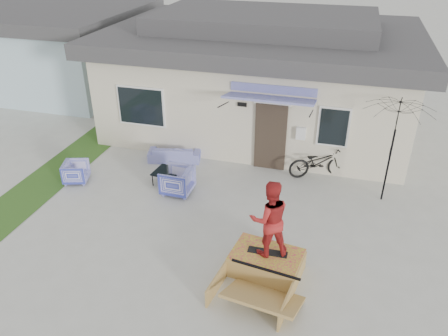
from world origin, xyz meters
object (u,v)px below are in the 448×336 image
(loveseat, at_px, (174,151))
(skate_ramp, at_px, (266,263))
(armchair_left, at_px, (76,171))
(coffee_table, at_px, (167,176))
(armchair_right, at_px, (177,179))
(patio_umbrella, at_px, (393,142))
(skateboard, at_px, (268,252))
(bicycle, at_px, (319,159))
(skater, at_px, (270,217))

(loveseat, relative_size, skate_ramp, 0.84)
(armchair_left, xyz_separation_m, coffee_table, (2.58, 0.69, -0.17))
(armchair_right, bearing_deg, patio_umbrella, 102.93)
(armchair_left, distance_m, patio_umbrella, 8.87)
(coffee_table, height_order, patio_umbrella, patio_umbrella)
(coffee_table, xyz_separation_m, skate_ramp, (3.54, -3.00, 0.07))
(armchair_right, distance_m, skateboard, 3.94)
(loveseat, relative_size, bicycle, 0.91)
(skater, bearing_deg, armchair_left, -43.82)
(coffee_table, distance_m, patio_umbrella, 6.30)
(skateboard, bearing_deg, skater, -4.94)
(patio_umbrella, relative_size, skate_ramp, 1.12)
(loveseat, xyz_separation_m, skateboard, (3.84, -4.30, 0.20))
(armchair_left, height_order, patio_umbrella, patio_umbrella)
(bicycle, xyz_separation_m, skateboard, (-0.67, -4.51, -0.06))
(loveseat, distance_m, skater, 5.87)
(armchair_left, bearing_deg, patio_umbrella, -98.12)
(armchair_left, relative_size, skater, 0.40)
(patio_umbrella, xyz_separation_m, skateboard, (-2.51, -3.70, -1.23))
(loveseat, bearing_deg, skater, 118.46)
(coffee_table, distance_m, skateboard, 4.63)
(armchair_right, xyz_separation_m, patio_umbrella, (5.56, 1.20, 1.33))
(skate_ramp, height_order, skater, skater)
(bicycle, relative_size, skateboard, 2.13)
(bicycle, xyz_separation_m, patio_umbrella, (1.84, -0.82, 1.17))
(armchair_left, distance_m, coffee_table, 2.68)
(armchair_left, relative_size, patio_umbrella, 0.31)
(loveseat, bearing_deg, skateboard, 118.46)
(armchair_left, bearing_deg, armchair_right, -103.19)
(skate_ramp, xyz_separation_m, skater, (0.01, 0.05, 1.17))
(bicycle, bearing_deg, skate_ramp, 146.61)
(armchair_left, height_order, skateboard, armchair_left)
(bicycle, bearing_deg, armchair_right, 93.53)
(bicycle, distance_m, skate_ramp, 4.62)
(loveseat, relative_size, skater, 0.96)
(armchair_left, distance_m, skate_ramp, 6.54)
(armchair_left, xyz_separation_m, skater, (6.13, -2.26, 1.07))
(patio_umbrella, xyz_separation_m, skate_ramp, (-2.52, -3.75, -1.50))
(armchair_left, bearing_deg, skater, -127.81)
(skateboard, bearing_deg, loveseat, 130.41)
(loveseat, distance_m, skateboard, 5.77)
(coffee_table, bearing_deg, bicycle, 20.27)
(skate_ramp, bearing_deg, patio_umbrella, 63.95)
(armchair_left, xyz_separation_m, skateboard, (6.13, -2.26, 0.17))
(loveseat, bearing_deg, bicycle, 169.37)
(skateboard, bearing_deg, coffee_table, 138.83)
(loveseat, xyz_separation_m, coffee_table, (0.30, -1.35, -0.14))
(armchair_right, distance_m, patio_umbrella, 5.84)
(skate_ramp, bearing_deg, coffee_table, 147.56)
(armchair_right, xyz_separation_m, bicycle, (3.72, 2.02, 0.16))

